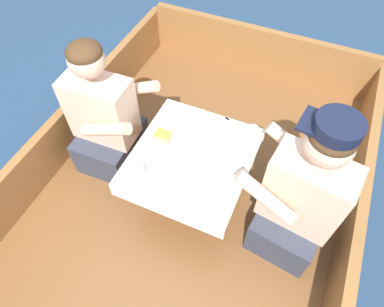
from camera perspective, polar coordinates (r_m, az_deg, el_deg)
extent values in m
plane|color=navy|center=(2.60, -0.12, -10.48)|extent=(60.00, 60.00, 0.00)
cube|color=brown|center=(2.45, -0.13, -8.78)|extent=(1.99, 2.88, 0.33)
cube|color=#936033|center=(2.55, -20.46, 3.19)|extent=(0.06, 2.88, 0.36)
cube|color=#936033|center=(2.16, 24.62, -12.81)|extent=(0.06, 2.88, 0.36)
cube|color=#936033|center=(3.08, 10.95, 16.55)|extent=(1.87, 0.06, 0.41)
cylinder|color=#B2B2B7|center=(2.14, 0.00, -3.90)|extent=(0.07, 0.07, 0.40)
cube|color=brown|center=(1.97, 0.00, -0.58)|extent=(0.64, 0.69, 0.02)
cube|color=white|center=(1.96, 0.00, -0.39)|extent=(0.67, 0.72, 0.00)
cube|color=white|center=(1.84, -4.57, -9.62)|extent=(0.67, 0.00, 0.10)
cube|color=white|center=(2.22, 3.75, 5.65)|extent=(0.67, 0.00, 0.10)
cube|color=#333847|center=(2.45, -13.22, 1.48)|extent=(0.38, 0.45, 0.26)
cube|color=beige|center=(2.19, -14.91, 7.16)|extent=(0.41, 0.23, 0.44)
sphere|color=beige|center=(1.95, -17.23, 14.74)|extent=(0.21, 0.21, 0.21)
ellipsoid|color=#472D19|center=(1.93, -17.57, 15.80)|extent=(0.19, 0.19, 0.11)
cylinder|color=beige|center=(2.18, -9.43, 10.63)|extent=(0.34, 0.08, 0.21)
cylinder|color=beige|center=(1.98, -14.18, 3.91)|extent=(0.34, 0.08, 0.21)
cube|color=#333847|center=(2.14, 15.82, -11.15)|extent=(0.42, 0.49, 0.26)
cube|color=beige|center=(1.84, 18.31, -6.14)|extent=(0.43, 0.27, 0.47)
sphere|color=beige|center=(1.53, 21.99, 1.46)|extent=(0.22, 0.22, 0.22)
ellipsoid|color=#472D19|center=(1.50, 22.54, 2.61)|extent=(0.20, 0.20, 0.12)
cylinder|color=beige|center=(1.68, 12.10, -7.12)|extent=(0.34, 0.12, 0.21)
cylinder|color=beige|center=(1.89, 16.53, 1.12)|extent=(0.34, 0.12, 0.21)
cylinder|color=black|center=(1.45, 23.30, 4.16)|extent=(0.20, 0.20, 0.06)
cube|color=black|center=(1.48, 19.50, 4.98)|extent=(0.12, 0.16, 0.01)
cylinder|color=white|center=(2.04, -4.84, 2.52)|extent=(0.19, 0.19, 0.01)
cylinder|color=white|center=(1.91, -2.92, -2.48)|extent=(0.22, 0.22, 0.01)
cube|color=tan|center=(2.02, -4.88, 2.93)|extent=(0.10, 0.07, 0.04)
cube|color=gold|center=(2.00, -4.93, 3.37)|extent=(0.08, 0.06, 0.01)
cylinder|color=white|center=(2.12, 1.35, 5.95)|extent=(0.11, 0.11, 0.04)
cylinder|color=beige|center=(2.11, 1.36, 6.14)|extent=(0.09, 0.09, 0.02)
cylinder|color=white|center=(1.92, 6.55, -1.33)|extent=(0.15, 0.15, 0.04)
cylinder|color=beige|center=(1.92, 6.58, -1.16)|extent=(0.12, 0.12, 0.02)
cylinder|color=white|center=(2.02, 6.55, 2.28)|extent=(0.11, 0.11, 0.04)
cylinder|color=beige|center=(2.01, 6.58, 2.46)|extent=(0.09, 0.09, 0.02)
cylinder|color=white|center=(1.83, 3.51, -5.19)|extent=(0.15, 0.15, 0.04)
cylinder|color=beige|center=(1.82, 3.52, -5.03)|extent=(0.12, 0.12, 0.02)
cylinder|color=white|center=(2.11, -2.16, 5.87)|extent=(0.08, 0.08, 0.05)
torus|color=white|center=(2.09, -0.95, 5.53)|extent=(0.04, 0.01, 0.04)
cylinder|color=#3D2314|center=(2.10, -2.18, 6.17)|extent=(0.07, 0.07, 0.01)
cylinder|color=white|center=(1.87, -8.81, -3.17)|extent=(0.06, 0.06, 0.07)
torus|color=white|center=(1.86, -7.73, -3.54)|extent=(0.04, 0.01, 0.04)
cylinder|color=#3D2314|center=(1.86, -8.89, -2.82)|extent=(0.05, 0.05, 0.01)
cylinder|color=white|center=(2.00, -0.09, 2.68)|extent=(0.08, 0.08, 0.07)
torus|color=white|center=(1.98, 1.19, 2.31)|extent=(0.04, 0.01, 0.04)
cylinder|color=#3D2314|center=(1.98, -0.09, 3.06)|extent=(0.07, 0.07, 0.01)
cylinder|color=silver|center=(2.07, 10.05, 3.73)|extent=(0.06, 0.06, 0.05)
cylinder|color=beige|center=(2.07, 10.05, 3.73)|extent=(0.07, 0.07, 0.03)
cube|color=silver|center=(1.83, -0.16, -6.29)|extent=(0.14, 0.12, 0.00)
cube|color=silver|center=(1.84, 1.94, -5.74)|extent=(0.04, 0.04, 0.00)
cube|color=silver|center=(1.99, -7.33, 0.44)|extent=(0.11, 0.15, 0.00)
ellipsoid|color=silver|center=(2.01, -5.56, 1.30)|extent=(0.04, 0.02, 0.01)
cube|color=silver|center=(1.98, 3.17, 0.37)|extent=(0.16, 0.07, 0.00)
ellipsoid|color=silver|center=(1.98, 5.19, 0.30)|extent=(0.04, 0.02, 0.01)
cube|color=silver|center=(2.12, 7.02, 4.63)|extent=(0.15, 0.10, 0.00)
cube|color=silver|center=(2.15, 5.87, 5.80)|extent=(0.04, 0.04, 0.00)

